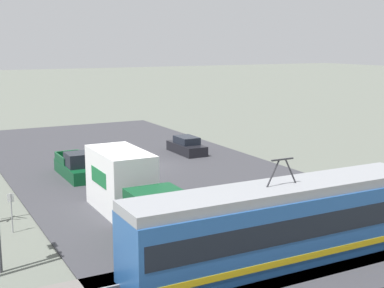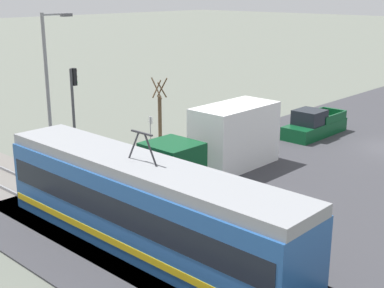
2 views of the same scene
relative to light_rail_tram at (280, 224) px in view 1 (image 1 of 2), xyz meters
name	(u,v)px [view 1 (image 1 of 2)]	position (x,y,z in m)	size (l,w,h in m)	color
ground_plane	(142,168)	(-1.49, -19.12, -1.71)	(320.00, 320.00, 0.00)	#60665B
road_surface	(142,168)	(-1.49, -19.12, -1.67)	(19.47, 46.20, 0.08)	#38383D
rail_bed	(306,255)	(-1.49, 0.00, -1.66)	(61.61, 4.40, 0.22)	slate
light_rail_tram	(280,224)	(0.00, 0.00, 0.00)	(14.07, 2.67, 4.49)	#235193
box_truck	(128,188)	(3.56, -8.70, -0.06)	(2.53, 8.49, 3.41)	#0C4723
pickup_truck	(77,167)	(3.64, -18.45, -0.94)	(1.91, 5.34, 1.84)	#0C4723
sedan_car_0	(187,146)	(-6.88, -22.15, -1.04)	(1.77, 4.35, 1.43)	black
no_parking_sign	(11,209)	(9.56, -9.14, -0.47)	(0.32, 0.08, 2.02)	gray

